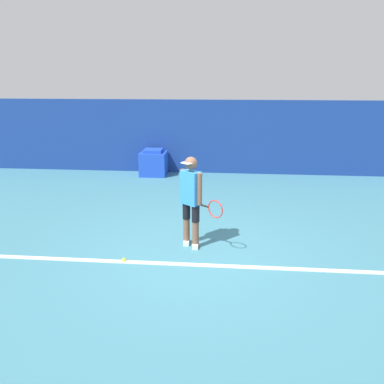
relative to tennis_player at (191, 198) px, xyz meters
name	(u,v)px	position (x,y,z in m)	size (l,w,h in m)	color
ground_plane	(197,257)	(0.14, -0.43, -0.91)	(24.00, 24.00, 0.00)	teal
back_wall	(212,137)	(0.14, 5.46, 0.23)	(24.00, 0.10, 2.27)	navy
court_baseline	(196,265)	(0.14, -0.73, -0.90)	(21.60, 0.10, 0.01)	white
tennis_player	(191,198)	(0.00, 0.00, 0.00)	(0.77, 0.62, 1.64)	brown
tennis_ball	(124,260)	(-1.06, -0.72, -0.88)	(0.07, 0.07, 0.07)	#D1E533
covered_chair	(154,163)	(-1.63, 5.00, -0.53)	(0.79, 0.73, 0.81)	blue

